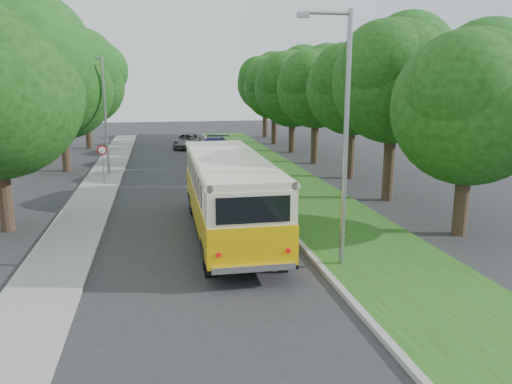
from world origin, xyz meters
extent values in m
plane|color=#2B2B2E|center=(0.00, 0.00, 0.00)|extent=(120.00, 120.00, 0.00)
cube|color=gray|center=(3.60, 5.00, 0.07)|extent=(0.20, 70.00, 0.15)
cube|color=#274F15|center=(5.95, 5.00, 0.07)|extent=(4.50, 70.00, 0.13)
cube|color=gray|center=(-4.80, 5.00, 0.06)|extent=(2.20, 70.00, 0.12)
cylinder|color=#332319|center=(10.15, 0.00, 1.67)|extent=(0.56, 0.56, 3.35)
sphere|color=#143A0D|center=(10.15, 0.00, 4.95)|extent=(5.85, 5.85, 5.85)
sphere|color=#143A0D|center=(11.18, 0.58, 6.12)|extent=(4.38, 4.38, 4.38)
sphere|color=#143A0D|center=(9.28, -0.73, 5.68)|extent=(4.09, 4.09, 4.09)
cylinder|color=#332319|center=(9.96, 6.00, 2.13)|extent=(0.56, 0.56, 4.26)
sphere|color=#143A0D|center=(9.96, 6.00, 5.91)|extent=(5.98, 5.98, 5.98)
sphere|color=#143A0D|center=(11.01, 6.60, 7.10)|extent=(4.49, 4.49, 4.49)
sphere|color=#143A0D|center=(9.06, 5.25, 6.65)|extent=(4.19, 4.19, 4.19)
cylinder|color=#332319|center=(10.28, 12.00, 1.98)|extent=(0.56, 0.56, 3.95)
sphere|color=#143A0D|center=(10.28, 12.00, 5.49)|extent=(5.61, 5.61, 5.61)
sphere|color=#143A0D|center=(11.26, 12.56, 6.62)|extent=(4.21, 4.21, 4.21)
sphere|color=#143A0D|center=(9.44, 11.30, 6.20)|extent=(3.92, 3.92, 3.92)
cylinder|color=#332319|center=(9.90, 18.00, 1.93)|extent=(0.56, 0.56, 3.86)
sphere|color=#143A0D|center=(9.90, 18.00, 5.41)|extent=(5.64, 5.64, 5.64)
sphere|color=#143A0D|center=(10.89, 18.56, 6.54)|extent=(4.23, 4.23, 4.23)
sphere|color=#143A0D|center=(9.05, 17.30, 6.12)|extent=(3.95, 3.95, 3.95)
cylinder|color=#332319|center=(9.80, 24.00, 1.79)|extent=(0.56, 0.56, 3.58)
sphere|color=#143A0D|center=(9.80, 24.00, 5.33)|extent=(6.36, 6.36, 6.36)
sphere|color=#143A0D|center=(10.91, 24.64, 6.60)|extent=(4.77, 4.77, 4.77)
sphere|color=#143A0D|center=(8.84, 23.21, 6.12)|extent=(4.45, 4.45, 4.45)
cylinder|color=#332319|center=(9.67, 30.00, 1.84)|extent=(0.56, 0.56, 3.68)
sphere|color=#143A0D|center=(9.67, 30.00, 5.31)|extent=(5.91, 5.91, 5.91)
sphere|color=#143A0D|center=(10.70, 30.59, 6.49)|extent=(4.43, 4.43, 4.43)
sphere|color=#143A0D|center=(8.78, 29.26, 6.05)|extent=(4.14, 4.14, 4.14)
cylinder|color=#332319|center=(10.05, 36.00, 2.02)|extent=(0.56, 0.56, 4.05)
sphere|color=#143A0D|center=(10.05, 36.00, 5.69)|extent=(5.97, 5.97, 5.97)
sphere|color=#143A0D|center=(11.09, 36.60, 6.88)|extent=(4.48, 4.48, 4.48)
sphere|color=#143A0D|center=(9.15, 35.25, 6.43)|extent=(4.18, 4.18, 4.18)
cylinder|color=#332319|center=(-7.50, 4.00, 1.84)|extent=(0.56, 0.56, 3.68)
sphere|color=#143A0D|center=(-6.31, 4.68, 6.91)|extent=(5.10, 5.10, 5.10)
cylinder|color=#332319|center=(-7.50, 18.00, 1.84)|extent=(0.56, 0.56, 3.68)
sphere|color=#143A0D|center=(-7.50, 18.00, 5.55)|extent=(6.80, 6.80, 6.80)
sphere|color=#143A0D|center=(-6.31, 18.68, 6.91)|extent=(5.10, 5.10, 5.10)
sphere|color=#143A0D|center=(-8.52, 17.15, 6.40)|extent=(4.76, 4.76, 4.76)
cylinder|color=#332319|center=(-7.50, 30.00, 1.84)|extent=(0.56, 0.56, 3.68)
sphere|color=#143A0D|center=(-7.50, 30.00, 5.55)|extent=(6.80, 6.80, 6.80)
sphere|color=#143A0D|center=(-6.31, 30.68, 6.91)|extent=(5.10, 5.10, 5.10)
sphere|color=#143A0D|center=(-8.52, 29.15, 6.40)|extent=(4.76, 4.76, 4.76)
cylinder|color=gray|center=(4.30, -2.50, 4.00)|extent=(0.16, 0.16, 8.00)
cylinder|color=gray|center=(3.60, -2.50, 7.85)|extent=(1.40, 0.10, 0.10)
cube|color=gray|center=(2.85, -2.50, 7.78)|extent=(0.35, 0.16, 0.14)
cylinder|color=gray|center=(-4.60, 16.00, 3.75)|extent=(0.16, 0.16, 7.50)
cylinder|color=gray|center=(-5.30, 16.00, 7.35)|extent=(1.40, 0.10, 0.10)
cube|color=gray|center=(-6.05, 16.00, 7.28)|extent=(0.35, 0.16, 0.14)
cylinder|color=gray|center=(-4.50, 12.00, 1.25)|extent=(0.06, 0.06, 2.50)
cone|color=red|center=(-4.50, 11.96, 2.15)|extent=(0.56, 0.02, 0.56)
cone|color=white|center=(-4.50, 11.94, 2.15)|extent=(0.40, 0.02, 0.40)
imported|color=#B9B8BE|center=(3.00, 11.61, 0.64)|extent=(2.16, 3.98, 1.29)
imported|color=silver|center=(2.27, 17.86, 0.77)|extent=(1.86, 4.75, 1.54)
imported|color=navy|center=(2.96, 22.55, 0.77)|extent=(3.52, 5.71, 1.55)
imported|color=#585C5F|center=(1.20, 28.51, 0.64)|extent=(2.95, 4.94, 1.29)
camera|label=1|loc=(-1.38, -17.02, 5.91)|focal=35.00mm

